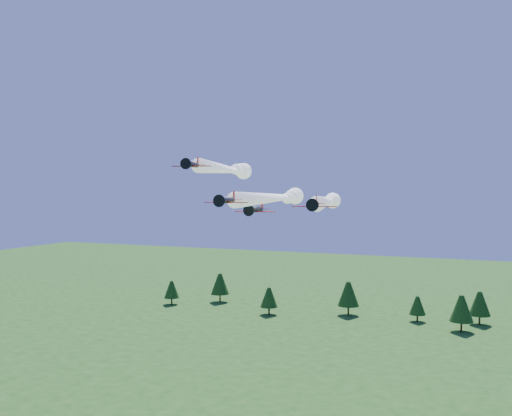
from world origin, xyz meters
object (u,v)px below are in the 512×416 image
at_px(plane_lead, 276,198).
at_px(plane_right, 328,201).
at_px(plane_left, 229,170).
at_px(plane_slot, 256,210).

height_order(plane_lead, plane_right, plane_lead).
distance_m(plane_lead, plane_left, 12.84).
relative_size(plane_right, plane_slot, 6.56).
relative_size(plane_lead, plane_slot, 6.54).
distance_m(plane_lead, plane_right, 12.11).
xyz_separation_m(plane_lead, plane_slot, (0.44, -11.46, -1.96)).
xyz_separation_m(plane_lead, plane_right, (7.69, 9.32, -0.71)).
bearing_deg(plane_left, plane_slot, -60.55).
bearing_deg(plane_right, plane_slot, -120.84).
bearing_deg(plane_lead, plane_slot, -93.78).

